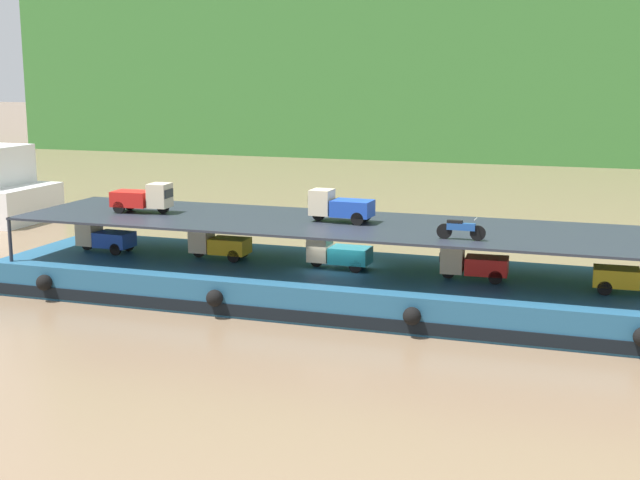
{
  "coord_description": "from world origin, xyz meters",
  "views": [
    {
      "loc": [
        10.99,
        -35.1,
        9.94
      ],
      "look_at": [
        -0.96,
        0.0,
        2.7
      ],
      "focal_mm": 48.84,
      "sensor_mm": 36.0,
      "label": 1
    }
  ],
  "objects_px": {
    "mini_truck_lower_mid": "(338,253)",
    "motorcycle_upper_port": "(461,229)",
    "mini_truck_lower_bow": "(632,276)",
    "mini_truck_lower_fore": "(473,263)",
    "cargo_barge": "(341,285)",
    "mini_truck_upper_stern": "(143,198)",
    "mini_truck_lower_aft": "(218,244)",
    "mini_truck_upper_mid": "(340,206)",
    "mini_truck_lower_stern": "(104,237)"
  },
  "relations": [
    {
      "from": "mini_truck_lower_aft",
      "to": "mini_truck_lower_mid",
      "type": "height_order",
      "value": "same"
    },
    {
      "from": "mini_truck_upper_stern",
      "to": "mini_truck_lower_fore",
      "type": "bearing_deg",
      "value": 0.02
    },
    {
      "from": "cargo_barge",
      "to": "motorcycle_upper_port",
      "type": "bearing_deg",
      "value": -20.61
    },
    {
      "from": "mini_truck_lower_aft",
      "to": "mini_truck_lower_mid",
      "type": "distance_m",
      "value": 5.76
    },
    {
      "from": "motorcycle_upper_port",
      "to": "mini_truck_upper_stern",
      "type": "bearing_deg",
      "value": 172.98
    },
    {
      "from": "mini_truck_lower_aft",
      "to": "mini_truck_upper_mid",
      "type": "bearing_deg",
      "value": 1.23
    },
    {
      "from": "cargo_barge",
      "to": "mini_truck_lower_mid",
      "type": "distance_m",
      "value": 1.45
    },
    {
      "from": "cargo_barge",
      "to": "motorcycle_upper_port",
      "type": "relative_size",
      "value": 16.16
    },
    {
      "from": "motorcycle_upper_port",
      "to": "mini_truck_lower_bow",
      "type": "bearing_deg",
      "value": 13.54
    },
    {
      "from": "mini_truck_lower_aft",
      "to": "cargo_barge",
      "type": "bearing_deg",
      "value": -1.44
    },
    {
      "from": "cargo_barge",
      "to": "mini_truck_upper_stern",
      "type": "height_order",
      "value": "mini_truck_upper_stern"
    },
    {
      "from": "mini_truck_lower_aft",
      "to": "mini_truck_lower_bow",
      "type": "xyz_separation_m",
      "value": [
        17.74,
        -0.68,
        0.0
      ]
    },
    {
      "from": "motorcycle_upper_port",
      "to": "mini_truck_lower_fore",
      "type": "bearing_deg",
      "value": 82.55
    },
    {
      "from": "mini_truck_upper_mid",
      "to": "mini_truck_lower_mid",
      "type": "bearing_deg",
      "value": -88.67
    },
    {
      "from": "mini_truck_upper_stern",
      "to": "motorcycle_upper_port",
      "type": "bearing_deg",
      "value": -7.02
    },
    {
      "from": "cargo_barge",
      "to": "mini_truck_upper_stern",
      "type": "distance_m",
      "value": 10.08
    },
    {
      "from": "mini_truck_lower_mid",
      "to": "mini_truck_lower_bow",
      "type": "relative_size",
      "value": 1.0
    },
    {
      "from": "cargo_barge",
      "to": "mini_truck_lower_bow",
      "type": "relative_size",
      "value": 11.1
    },
    {
      "from": "mini_truck_lower_aft",
      "to": "mini_truck_lower_bow",
      "type": "height_order",
      "value": "same"
    },
    {
      "from": "mini_truck_lower_mid",
      "to": "motorcycle_upper_port",
      "type": "xyz_separation_m",
      "value": [
        5.62,
        -2.06,
        1.74
      ]
    },
    {
      "from": "mini_truck_lower_aft",
      "to": "mini_truck_lower_bow",
      "type": "distance_m",
      "value": 17.76
    },
    {
      "from": "mini_truck_lower_stern",
      "to": "mini_truck_upper_stern",
      "type": "bearing_deg",
      "value": -1.44
    },
    {
      "from": "mini_truck_upper_mid",
      "to": "motorcycle_upper_port",
      "type": "distance_m",
      "value": 6.09
    },
    {
      "from": "cargo_barge",
      "to": "mini_truck_upper_mid",
      "type": "distance_m",
      "value": 3.45
    },
    {
      "from": "mini_truck_lower_mid",
      "to": "mini_truck_lower_fore",
      "type": "height_order",
      "value": "same"
    },
    {
      "from": "mini_truck_lower_bow",
      "to": "mini_truck_lower_fore",
      "type": "bearing_deg",
      "value": 177.04
    },
    {
      "from": "mini_truck_lower_mid",
      "to": "mini_truck_upper_stern",
      "type": "distance_m",
      "value": 9.56
    },
    {
      "from": "mini_truck_lower_mid",
      "to": "mini_truck_lower_stern",
      "type": "bearing_deg",
      "value": -179.21
    },
    {
      "from": "cargo_barge",
      "to": "mini_truck_lower_mid",
      "type": "xyz_separation_m",
      "value": [
        -0.12,
        -0.01,
        1.44
      ]
    },
    {
      "from": "mini_truck_lower_fore",
      "to": "mini_truck_lower_bow",
      "type": "height_order",
      "value": "same"
    },
    {
      "from": "mini_truck_lower_aft",
      "to": "mini_truck_upper_mid",
      "type": "height_order",
      "value": "mini_truck_upper_mid"
    },
    {
      "from": "mini_truck_lower_stern",
      "to": "mini_truck_upper_stern",
      "type": "xyz_separation_m",
      "value": [
        2.21,
        -0.06,
        2.0
      ]
    },
    {
      "from": "mini_truck_lower_fore",
      "to": "mini_truck_upper_mid",
      "type": "xyz_separation_m",
      "value": [
        -5.86,
        0.49,
        2.0
      ]
    },
    {
      "from": "mini_truck_lower_aft",
      "to": "mini_truck_upper_mid",
      "type": "relative_size",
      "value": 1.0
    },
    {
      "from": "mini_truck_lower_fore",
      "to": "motorcycle_upper_port",
      "type": "distance_m",
      "value": 2.55
    },
    {
      "from": "mini_truck_lower_mid",
      "to": "cargo_barge",
      "type": "bearing_deg",
      "value": 3.1
    },
    {
      "from": "mini_truck_lower_fore",
      "to": "motorcycle_upper_port",
      "type": "bearing_deg",
      "value": -97.45
    },
    {
      "from": "mini_truck_upper_stern",
      "to": "mini_truck_lower_bow",
      "type": "bearing_deg",
      "value": -0.83
    },
    {
      "from": "mini_truck_lower_aft",
      "to": "mini_truck_upper_stern",
      "type": "bearing_deg",
      "value": -174.12
    },
    {
      "from": "cargo_barge",
      "to": "mini_truck_lower_bow",
      "type": "distance_m",
      "value": 11.96
    },
    {
      "from": "mini_truck_lower_aft",
      "to": "mini_truck_upper_stern",
      "type": "relative_size",
      "value": 0.99
    },
    {
      "from": "mini_truck_upper_mid",
      "to": "motorcycle_upper_port",
      "type": "bearing_deg",
      "value": -22.57
    },
    {
      "from": "cargo_barge",
      "to": "mini_truck_lower_fore",
      "type": "height_order",
      "value": "mini_truck_lower_fore"
    },
    {
      "from": "mini_truck_lower_fore",
      "to": "cargo_barge",
      "type": "bearing_deg",
      "value": 177.85
    },
    {
      "from": "mini_truck_upper_mid",
      "to": "cargo_barge",
      "type": "bearing_deg",
      "value": -64.33
    },
    {
      "from": "mini_truck_lower_aft",
      "to": "motorcycle_upper_port",
      "type": "xyz_separation_m",
      "value": [
        11.38,
        -2.21,
        1.74
      ]
    },
    {
      "from": "mini_truck_lower_stern",
      "to": "mini_truck_lower_aft",
      "type": "distance_m",
      "value": 5.8
    },
    {
      "from": "mini_truck_lower_aft",
      "to": "mini_truck_lower_fore",
      "type": "relative_size",
      "value": 0.99
    },
    {
      "from": "mini_truck_lower_fore",
      "to": "mini_truck_upper_stern",
      "type": "height_order",
      "value": "mini_truck_upper_stern"
    },
    {
      "from": "mini_truck_lower_stern",
      "to": "mini_truck_lower_fore",
      "type": "xyz_separation_m",
      "value": [
        17.41,
        -0.05,
        0.0
      ]
    }
  ]
}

